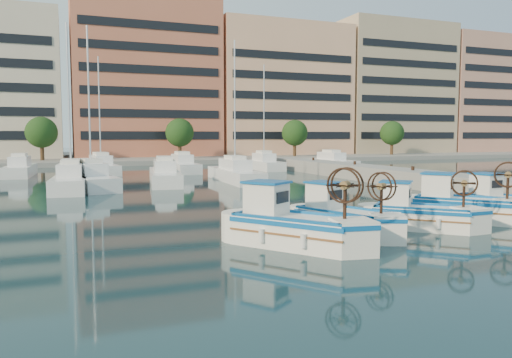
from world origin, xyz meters
name	(u,v)px	position (x,y,z in m)	size (l,w,h in m)	color
ground	(373,232)	(0.00, 0.00, 0.00)	(300.00, 300.00, 0.00)	#193842
quay	(474,186)	(13.00, 8.00, 0.60)	(3.00, 60.00, 1.20)	gray
waterfront	(195,91)	(9.23, 65.04, 11.10)	(180.00, 40.00, 25.60)	gray
yacht_marina	(156,172)	(-3.72, 28.13, 0.53)	(38.50, 23.95, 11.50)	white
fishing_boat_a	(292,224)	(-4.09, -1.23, 0.77)	(3.98, 4.52, 2.79)	white
fishing_boat_b	(343,217)	(-1.40, -0.06, 0.69)	(2.87, 4.16, 2.51)	white
fishing_boat_c	(418,213)	(2.06, -0.16, 0.67)	(3.79, 3.74, 2.44)	white
fishing_boat_d	(461,204)	(5.15, 0.80, 0.74)	(3.97, 4.27, 2.68)	white
fishing_boat_e	(503,202)	(7.64, 0.79, 0.70)	(2.08, 4.16, 2.54)	white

